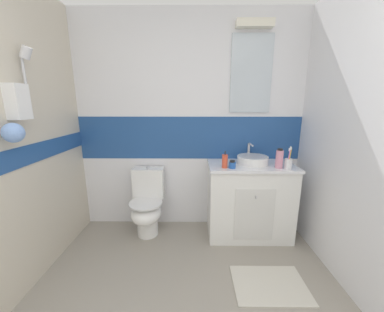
% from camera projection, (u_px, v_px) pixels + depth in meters
% --- Properties ---
extents(ground_plane, '(3.20, 3.48, 0.04)m').
position_uv_depth(ground_plane, '(187.00, 304.00, 1.75)').
color(ground_plane, gray).
extents(wall_back_tiled, '(3.20, 0.20, 2.50)m').
position_uv_depth(wall_back_tiled, '(191.00, 124.00, 2.67)').
color(wall_back_tiled, white).
rests_on(wall_back_tiled, ground_plane).
extents(vanity_cabinet, '(0.93, 0.52, 0.85)m').
position_uv_depth(vanity_cabinet, '(249.00, 200.00, 2.56)').
color(vanity_cabinet, white).
rests_on(vanity_cabinet, ground_plane).
extents(sink_basin, '(0.34, 0.38, 0.20)m').
position_uv_depth(sink_basin, '(252.00, 159.00, 2.48)').
color(sink_basin, white).
rests_on(sink_basin, vanity_cabinet).
extents(toilet, '(0.37, 0.50, 0.77)m').
position_uv_depth(toilet, '(147.00, 204.00, 2.60)').
color(toilet, white).
rests_on(toilet, ground_plane).
extents(toothbrush_cup, '(0.07, 0.07, 0.23)m').
position_uv_depth(toothbrush_cup, '(288.00, 163.00, 2.28)').
color(toothbrush_cup, white).
rests_on(toothbrush_cup, vanity_cabinet).
extents(soap_dispenser, '(0.06, 0.06, 0.18)m').
position_uv_depth(soap_dispenser, '(225.00, 161.00, 2.31)').
color(soap_dispenser, '#D84C33').
rests_on(soap_dispenser, vanity_cabinet).
extents(hair_gel_jar, '(0.07, 0.07, 0.08)m').
position_uv_depth(hair_gel_jar, '(232.00, 165.00, 2.30)').
color(hair_gel_jar, '#2659B2').
rests_on(hair_gel_jar, vanity_cabinet).
extents(mouthwash_bottle, '(0.08, 0.08, 0.20)m').
position_uv_depth(mouthwash_bottle, '(279.00, 159.00, 2.30)').
color(mouthwash_bottle, pink).
rests_on(mouthwash_bottle, vanity_cabinet).
extents(bath_mat, '(0.61, 0.44, 0.01)m').
position_uv_depth(bath_mat, '(269.00, 285.00, 1.90)').
color(bath_mat, beige).
rests_on(bath_mat, ground_plane).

